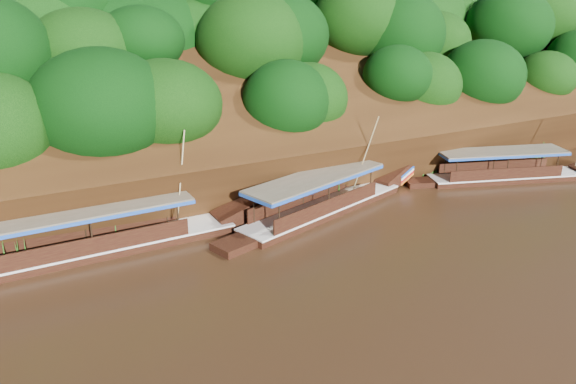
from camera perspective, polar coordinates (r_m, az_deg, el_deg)
name	(u,v)px	position (r m, az deg, el deg)	size (l,w,h in m)	color
ground	(436,255)	(29.98, 14.82, -6.25)	(160.00, 160.00, 0.00)	black
riverbank	(253,126)	(47.41, -3.60, 6.69)	(120.00, 30.06, 19.40)	black
boat_0	(518,173)	(43.07, 22.31, 1.82)	(13.48, 5.93, 5.79)	black
boat_1	(332,201)	(34.61, 4.49, -0.90)	(14.48, 6.23, 6.12)	black
boat_2	(123,237)	(30.86, -16.45, -4.45)	(16.09, 2.83, 6.27)	black
reeds	(288,194)	(34.84, 0.01, -0.19)	(48.15, 2.51, 2.00)	#2C691A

